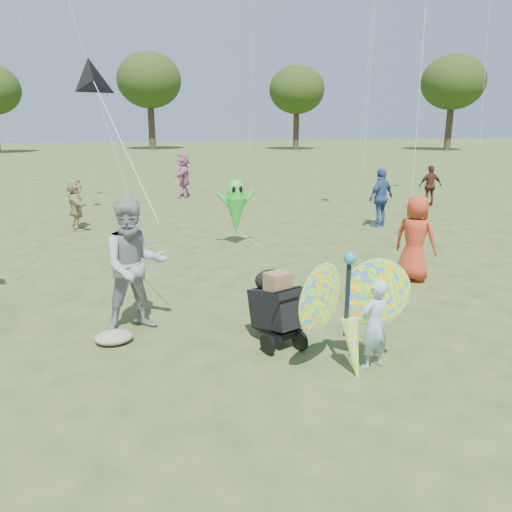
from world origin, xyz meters
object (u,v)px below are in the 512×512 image
at_px(crowd_a, 415,238).
at_px(crowd_d, 76,204).
at_px(butterfly_kite, 350,312).
at_px(adult_man, 135,266).
at_px(crowd_h, 430,186).
at_px(crowd_j, 184,175).
at_px(child_girl, 374,325).
at_px(crowd_c, 381,198).
at_px(alien_kite, 236,209).
at_px(jogging_stroller, 276,302).

relative_size(crowd_a, crowd_d, 1.13).
bearing_deg(crowd_d, butterfly_kite, -167.63).
relative_size(adult_man, crowd_a, 1.18).
xyz_separation_m(crowd_h, crowd_j, (-8.87, 4.73, 0.17)).
bearing_deg(child_girl, crowd_c, -135.33).
bearing_deg(crowd_j, crowd_h, 77.59).
height_order(crowd_a, crowd_c, crowd_c).
bearing_deg(crowd_j, adult_man, 5.22).
relative_size(crowd_d, butterfly_kite, 0.86).
bearing_deg(crowd_j, alien_kite, 16.85).
xyz_separation_m(adult_man, crowd_a, (5.57, 1.09, -0.16)).
height_order(crowd_a, alien_kite, crowd_a).
relative_size(crowd_h, butterfly_kite, 0.86).
height_order(crowd_a, jogging_stroller, crowd_a).
bearing_deg(jogging_stroller, crowd_a, 8.71).
xyz_separation_m(jogging_stroller, butterfly_kite, (0.62, -1.14, 0.21)).
bearing_deg(crowd_c, crowd_d, -36.70).
bearing_deg(child_girl, crowd_j, -104.58).
relative_size(adult_man, crowd_j, 1.09).
distance_m(crowd_j, alien_kite, 8.97).
xyz_separation_m(crowd_j, butterfly_kite, (0.00, -16.09, -0.13)).
relative_size(crowd_d, jogging_stroller, 1.37).
relative_size(crowd_c, butterfly_kite, 0.99).
height_order(child_girl, butterfly_kite, butterfly_kite).
relative_size(child_girl, crowd_j, 0.64).
relative_size(adult_man, crowd_h, 1.33).
bearing_deg(butterfly_kite, crowd_a, 47.08).
bearing_deg(crowd_d, alien_kite, -136.06).
bearing_deg(crowd_c, alien_kite, -10.53).
bearing_deg(jogging_stroller, crowd_j, 66.39).
bearing_deg(alien_kite, jogging_stroller, -97.71).
xyz_separation_m(butterfly_kite, alien_kite, (0.18, 7.12, 0.15)).
distance_m(adult_man, alien_kite, 5.69).
bearing_deg(child_girl, crowd_h, -142.73).
xyz_separation_m(crowd_d, crowd_h, (12.85, 1.07, 0.00)).
height_order(jogging_stroller, butterfly_kite, butterfly_kite).
xyz_separation_m(crowd_d, jogging_stroller, (3.36, -9.15, -0.16)).
distance_m(crowd_h, alien_kite, 9.66).
relative_size(crowd_h, jogging_stroller, 1.37).
height_order(crowd_c, alien_kite, crowd_c).
relative_size(crowd_h, alien_kite, 0.89).
height_order(butterfly_kite, alien_kite, alien_kite).
height_order(child_girl, crowd_d, crowd_d).
relative_size(child_girl, butterfly_kite, 0.67).
height_order(crowd_d, crowd_j, crowd_j).
relative_size(crowd_h, crowd_j, 0.82).
bearing_deg(crowd_a, child_girl, 104.44).
xyz_separation_m(crowd_c, crowd_h, (3.81, 3.04, -0.12)).
bearing_deg(crowd_j, jogging_stroller, 13.27).
distance_m(child_girl, crowd_j, 16.08).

